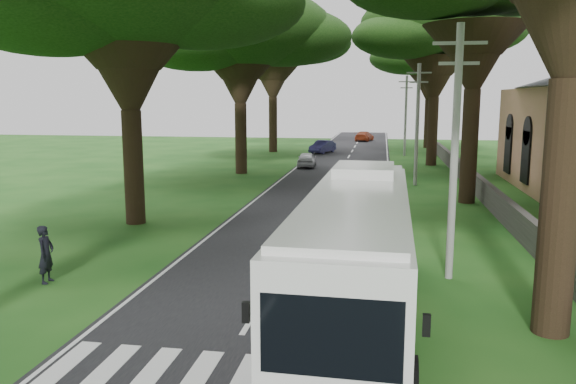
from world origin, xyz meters
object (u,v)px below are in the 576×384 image
Objects in this scene: coach_bus at (357,253)px; pedestrian at (46,254)px; pole_near at (455,149)px; distant_car_a at (307,159)px; pole_mid at (417,123)px; distant_car_b at (323,147)px; pole_far at (406,114)px; distant_car_c at (364,136)px.

pedestrian is at bearing 171.40° from coach_bus.
pole_near is 2.17× the size of distant_car_a.
distant_car_a is at bearing 134.34° from pole_mid.
distant_car_b is 2.19× the size of pedestrian.
distant_car_b is (-8.50, 21.30, -3.49)m from pole_mid.
distant_car_b is (-8.50, 1.30, -3.49)m from pole_far.
distant_car_b is (0.00, 12.60, 0.03)m from distant_car_a.
pole_mid is 24.49m from coach_bus.
coach_bus is 6.46× the size of pedestrian.
distant_car_a is 0.82× the size of distant_car_c.
coach_bus is at bearing -93.62° from pole_far.
pole_far is 44.49m from pedestrian.
pole_near is at bearing 102.90° from distant_car_a.
pedestrian is (-4.06, -43.85, 0.23)m from distant_car_b.
pole_mid is at bearing -32.49° from pedestrian.
pedestrian is at bearing -168.50° from pole_near.
pole_far reaches higher than distant_car_c.
pole_mid is at bearing 90.00° from pole_near.
pedestrian is at bearing -119.11° from pole_mid.
distant_car_a is at bearing 106.50° from pole_near.
coach_bus is at bearing 96.23° from distant_car_a.
coach_bus is 33.43m from distant_car_a.
pole_near is 13.22m from pedestrian.
pole_near is 5.57m from coach_bus.
pole_near is 1.00× the size of pole_mid.
pole_far is 1.77× the size of distant_car_c.
pedestrian is at bearing 79.01° from distant_car_a.
pole_near is 1.99× the size of distant_car_b.
distant_car_c is (-4.70, 39.19, -3.49)m from pole_mid.
pole_near is 40.00m from pole_far.
pole_far is 9.28m from distant_car_b.
pole_mid is 39.63m from distant_car_c.
pedestrian is (-12.56, -2.55, -3.26)m from pole_near.
pedestrian reaches higher than distant_car_a.
distant_car_b is at bearing 98.26° from coach_bus.
coach_bus is 63.46m from distant_car_c.
coach_bus reaches higher than distant_car_a.
pole_near is 1.00× the size of pole_far.
distant_car_b reaches higher than distant_car_c.
pole_mid is 1.99× the size of distant_car_b.
coach_bus is 9.95m from pedestrian.
pole_far is at bearing 10.65° from distant_car_b.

